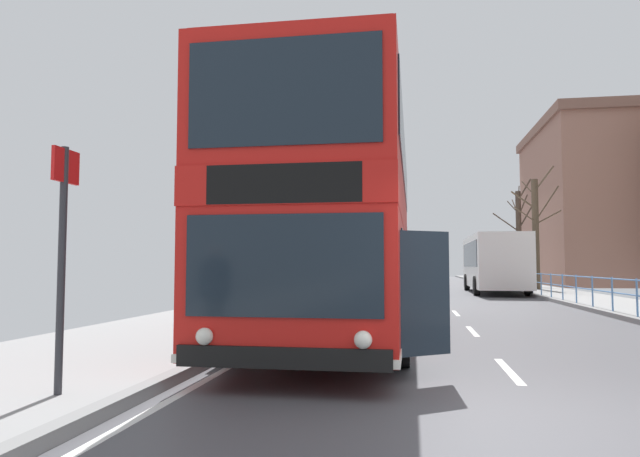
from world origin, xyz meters
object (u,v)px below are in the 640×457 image
object	(u,v)px
background_bus_far_lane	(494,262)
background_building_01	(614,203)
bus_stop_sign_near	(63,240)
bare_tree_far_01	(536,231)
bare_tree_far_00	(519,235)
double_decker_bus_main	(343,227)

from	to	relation	value
background_bus_far_lane	background_building_01	distance (m)	19.02
bus_stop_sign_near	background_bus_far_lane	bearing A→B (deg)	72.95
background_bus_far_lane	background_building_01	xyz separation A→B (m)	(11.07, 14.76, 4.61)
background_bus_far_lane	bare_tree_far_01	world-z (taller)	bare_tree_far_01
background_bus_far_lane	bare_tree_far_00	xyz separation A→B (m)	(2.84, 8.34, 1.89)
double_decker_bus_main	bus_stop_sign_near	xyz separation A→B (m)	(-2.20, -6.38, -0.55)
double_decker_bus_main	bare_tree_far_00	distance (m)	29.30
bus_stop_sign_near	bare_tree_far_01	world-z (taller)	bare_tree_far_01
background_bus_far_lane	bus_stop_sign_near	world-z (taller)	background_bus_far_lane
bare_tree_far_01	background_bus_far_lane	bearing A→B (deg)	-144.04
background_bus_far_lane	bus_stop_sign_near	size ratio (longest dim) A/B	3.74
bare_tree_far_00	bare_tree_far_01	bearing A→B (deg)	-92.17
background_bus_far_lane	bus_stop_sign_near	bearing A→B (deg)	-107.05
background_bus_far_lane	bare_tree_far_00	bearing A→B (deg)	71.19
double_decker_bus_main	bare_tree_far_00	bearing A→B (deg)	72.89
double_decker_bus_main	bare_tree_far_00	world-z (taller)	bare_tree_far_00
bus_stop_sign_near	bare_tree_far_01	bearing A→B (deg)	69.25
bus_stop_sign_near	bare_tree_far_01	size ratio (longest dim) A/B	0.39
bus_stop_sign_near	double_decker_bus_main	bearing A→B (deg)	70.95
bus_stop_sign_near	background_building_01	bearing A→B (deg)	64.96
bare_tree_far_00	background_building_01	distance (m)	10.79
double_decker_bus_main	bus_stop_sign_near	size ratio (longest dim) A/B	4.40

